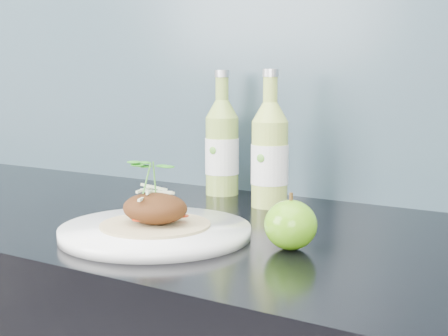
{
  "coord_description": "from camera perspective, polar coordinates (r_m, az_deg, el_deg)",
  "views": [
    {
      "loc": [
        0.53,
        0.89,
        1.13
      ],
      "look_at": [
        0.05,
        1.64,
        1.0
      ],
      "focal_mm": 50.0,
      "sensor_mm": 36.0,
      "label": 1
    }
  ],
  "objects": [
    {
      "name": "subway_backsplash",
      "position": [
        1.23,
        6.91,
        13.77
      ],
      "size": [
        4.0,
        0.02,
        0.7
      ],
      "primitive_type": "cube",
      "color": "#63899C",
      "rests_on": "kitchen_counter"
    },
    {
      "name": "dinner_plate",
      "position": [
        0.91,
        -6.29,
        -5.78
      ],
      "size": [
        0.31,
        0.31,
        0.02
      ],
      "color": "white",
      "rests_on": "kitchen_counter"
    },
    {
      "name": "pork_taco",
      "position": [
        0.91,
        -6.33,
        -3.52
      ],
      "size": [
        0.16,
        0.16,
        0.1
      ],
      "color": "tan",
      "rests_on": "dinner_plate"
    },
    {
      "name": "green_apple",
      "position": [
        0.84,
        6.11,
        -5.19
      ],
      "size": [
        0.08,
        0.08,
        0.08
      ],
      "rotation": [
        0.0,
        0.0,
        -0.17
      ],
      "color": "#518C0F",
      "rests_on": "kitchen_counter"
    },
    {
      "name": "cider_bottle_left",
      "position": [
        1.23,
        -0.18,
        1.87
      ],
      "size": [
        0.08,
        0.08,
        0.25
      ],
      "rotation": [
        0.0,
        0.0,
        -0.2
      ],
      "color": "#94B44B",
      "rests_on": "kitchen_counter"
    },
    {
      "name": "cider_bottle_right",
      "position": [
        1.11,
        4.2,
        1.19
      ],
      "size": [
        0.08,
        0.08,
        0.25
      ],
      "rotation": [
        0.0,
        0.0,
        0.13
      ],
      "color": "#ADC853",
      "rests_on": "kitchen_counter"
    }
  ]
}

